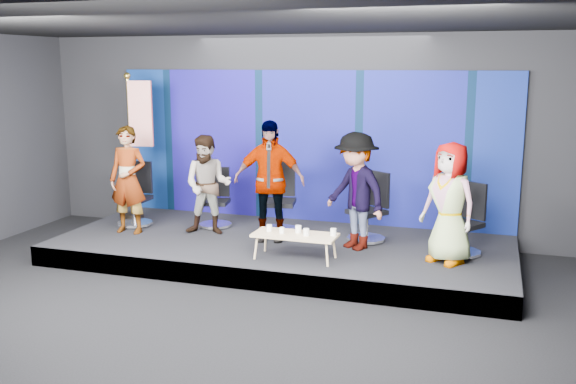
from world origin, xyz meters
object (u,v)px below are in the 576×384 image
mug_b (282,230)px  mug_a (269,228)px  panelist_e (449,203)px  panelist_a (128,180)px  panelist_c (269,181)px  chair_e (464,231)px  chair_c (279,209)px  coffee_table (295,236)px  mug_c (298,229)px  chair_a (136,204)px  mug_e (333,232)px  flag_stand (137,143)px  panelist_d (356,191)px  mug_d (306,232)px  chair_b (216,207)px  panelist_b (208,185)px  chair_d (369,218)px

mug_b → mug_a: bearing=162.8°
panelist_e → mug_b: size_ratio=19.65×
panelist_a → panelist_c: size_ratio=0.93×
chair_e → panelist_a: bearing=-143.8°
chair_c → panelist_c: (0.01, -0.51, 0.56)m
coffee_table → panelist_e: bearing=13.8°
panelist_a → mug_c: 3.09m
chair_a → mug_e: (3.70, -0.96, 0.06)m
mug_c → chair_e: bearing=21.8°
mug_b → mug_c: (0.21, 0.11, 0.01)m
chair_a → chair_e: (5.41, -0.07, -0.01)m
flag_stand → mug_a: bearing=-36.7°
panelist_e → chair_a: bearing=-154.0°
chair_a → chair_c: chair_c is taller
chair_c → coffee_table: bearing=-73.5°
mug_a → mug_c: 0.42m
panelist_c → panelist_d: 1.38m
mug_b → mug_d: size_ratio=0.88×
chair_b → coffee_table: (1.83, -1.37, 0.01)m
panelist_b → chair_c: 1.22m
chair_d → panelist_e: (1.24, -0.77, 0.49)m
chair_a → mug_c: bearing=-19.0°
chair_e → mug_b: size_ratio=12.13×
flag_stand → chair_d: bearing=-13.2°
mug_e → flag_stand: 4.16m
chair_d → mug_d: (-0.63, -1.31, 0.06)m
panelist_a → mug_e: panelist_a is taller
chair_b → panelist_b: bearing=-89.8°
chair_d → flag_stand: bearing=-146.7°
chair_c → panelist_e: bearing=-27.8°
chair_e → mug_a: chair_e is taller
mug_c → panelist_b: bearing=155.5°
mug_b → panelist_d: bearing=43.0°
mug_c → mug_a: bearing=-173.6°
chair_c → flag_stand: (-2.61, 0.05, 0.98)m
chair_d → mug_e: size_ratio=10.89×
panelist_e → mug_a: (-2.45, -0.47, -0.43)m
chair_a → mug_a: 2.95m
chair_a → panelist_b: bearing=-8.5°
panelist_c → mug_a: size_ratio=20.34×
chair_a → panelist_b: 1.51m
chair_b → panelist_b: size_ratio=0.62×
chair_c → mug_b: bearing=-80.5°
panelist_a → panelist_c: panelist_c is taller
panelist_b → coffee_table: bearing=-37.7°
mug_a → mug_e: bearing=3.1°
chair_a → mug_d: 3.51m
panelist_b → flag_stand: 1.74m
panelist_d → mug_b: size_ratio=20.34×
flag_stand → mug_e: bearing=-30.4°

